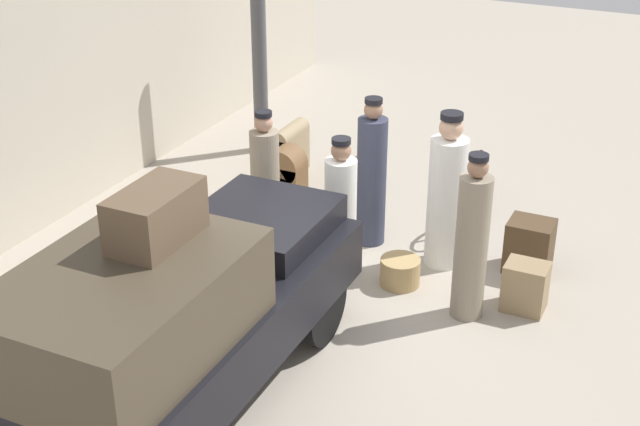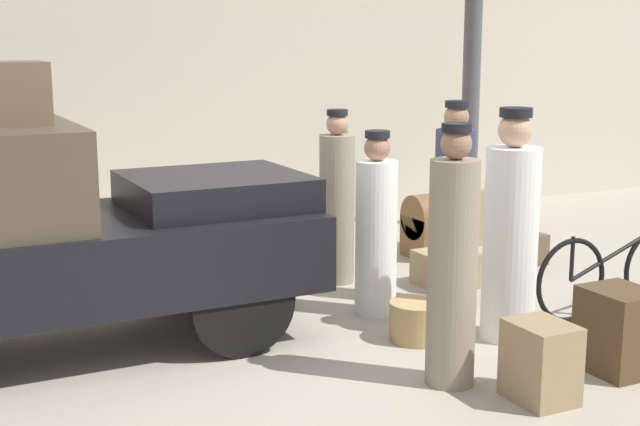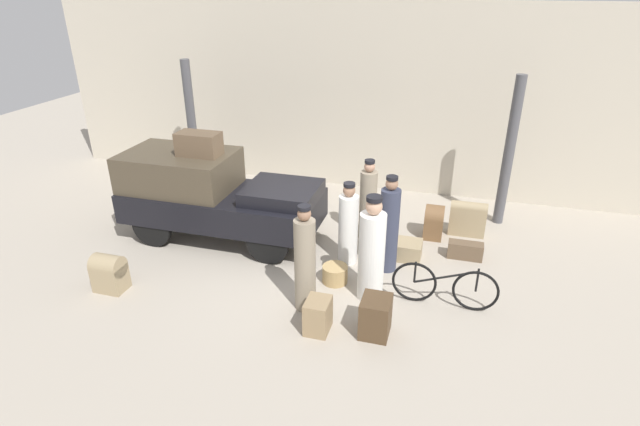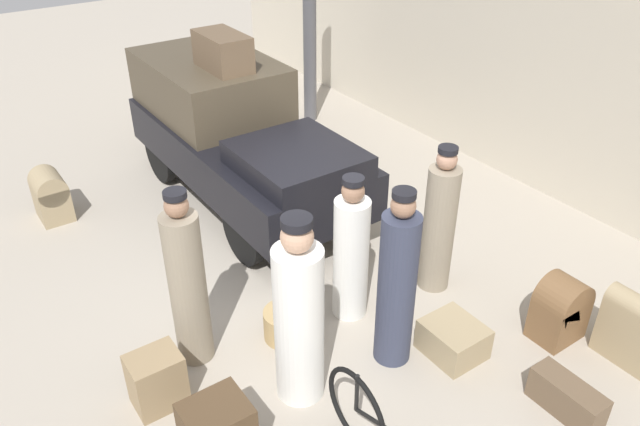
% 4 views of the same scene
% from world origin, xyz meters
% --- Properties ---
extents(ground_plane, '(30.00, 30.00, 0.00)m').
position_xyz_m(ground_plane, '(0.00, 0.00, 0.00)').
color(ground_plane, '#A89E8E').
extents(station_building_facade, '(16.00, 0.15, 4.50)m').
position_xyz_m(station_building_facade, '(0.00, 4.08, 2.25)').
color(station_building_facade, beige).
rests_on(station_building_facade, ground).
extents(canopy_pillar_left, '(0.22, 0.22, 3.22)m').
position_xyz_m(canopy_pillar_left, '(-3.82, 2.78, 1.61)').
color(canopy_pillar_left, '#4C4C51').
rests_on(canopy_pillar_left, ground).
extents(canopy_pillar_right, '(0.22, 0.22, 3.22)m').
position_xyz_m(canopy_pillar_right, '(3.58, 2.78, 1.61)').
color(canopy_pillar_right, '#4C4C51').
rests_on(canopy_pillar_right, ground).
extents(truck, '(3.99, 1.61, 1.77)m').
position_xyz_m(truck, '(-2.15, 0.45, 0.98)').
color(truck, black).
rests_on(truck, ground).
extents(bicycle, '(1.72, 0.04, 0.78)m').
position_xyz_m(bicycle, '(2.59, -0.76, 0.38)').
color(bicycle, black).
rests_on(bicycle, ground).
extents(wicker_basket, '(0.45, 0.45, 0.32)m').
position_xyz_m(wicker_basket, '(0.69, -0.56, 0.16)').
color(wicker_basket, tan).
rests_on(wicker_basket, ground).
extents(porter_standing_middle, '(0.34, 0.34, 1.83)m').
position_xyz_m(porter_standing_middle, '(0.41, -1.42, 0.85)').
color(porter_standing_middle, gray).
rests_on(porter_standing_middle, ground).
extents(porter_lifting_near_truck, '(0.36, 0.36, 1.85)m').
position_xyz_m(porter_lifting_near_truck, '(1.51, 0.14, 0.85)').
color(porter_lifting_near_truck, '#33384C').
rests_on(porter_lifting_near_truck, ground).
extents(porter_with_bicycle, '(0.43, 0.43, 1.86)m').
position_xyz_m(porter_with_bicycle, '(1.37, -0.83, 0.85)').
color(porter_with_bicycle, white).
rests_on(porter_with_bicycle, ground).
extents(conductor_in_dark_uniform, '(0.36, 0.36, 1.61)m').
position_xyz_m(conductor_in_dark_uniform, '(0.75, 0.20, 0.74)').
color(conductor_in_dark_uniform, white).
rests_on(conductor_in_dark_uniform, ground).
extents(porter_carrying_trunk, '(0.35, 0.35, 1.71)m').
position_xyz_m(porter_carrying_trunk, '(0.91, 1.26, 0.79)').
color(porter_carrying_trunk, gray).
rests_on(porter_carrying_trunk, ground).
extents(trunk_barrel_dark, '(0.74, 0.24, 0.75)m').
position_xyz_m(trunk_barrel_dark, '(2.91, 1.94, 0.40)').
color(trunk_barrel_dark, '#9E8966').
rests_on(trunk_barrel_dark, ground).
extents(suitcase_tan_flat, '(0.56, 0.50, 0.34)m').
position_xyz_m(suitcase_tan_flat, '(1.82, 0.65, 0.17)').
color(suitcase_tan_flat, '#9E8966').
rests_on(suitcase_tan_flat, ground).
extents(suitcase_black_upright, '(0.66, 0.26, 0.33)m').
position_xyz_m(suitcase_black_upright, '(2.91, 0.94, 0.16)').
color(suitcase_black_upright, brown).
rests_on(suitcase_black_upright, ground).
extents(suitcase_small_leather, '(0.36, 0.45, 0.54)m').
position_xyz_m(suitcase_small_leather, '(0.78, -1.94, 0.27)').
color(suitcase_small_leather, '#937A56').
rests_on(suitcase_small_leather, ground).
extents(trunk_wicker_pale, '(0.38, 0.49, 0.71)m').
position_xyz_m(trunk_wicker_pale, '(2.24, 1.68, 0.35)').
color(trunk_wicker_pale, brown).
rests_on(trunk_wicker_pale, ground).
extents(trunk_large_brown, '(0.44, 0.51, 0.62)m').
position_xyz_m(trunk_large_brown, '(1.63, -1.78, 0.31)').
color(trunk_large_brown, '#4C3823').
rests_on(trunk_large_brown, ground).
extents(trunk_umber_medium, '(0.52, 0.39, 0.67)m').
position_xyz_m(trunk_umber_medium, '(-2.99, -1.85, 0.35)').
color(trunk_umber_medium, '#9E8966').
rests_on(trunk_umber_medium, ground).
extents(trunk_on_truck_roof, '(0.83, 0.47, 0.45)m').
position_xyz_m(trunk_on_truck_roof, '(-2.33, 0.45, 2.00)').
color(trunk_on_truck_roof, brown).
rests_on(trunk_on_truck_roof, truck).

